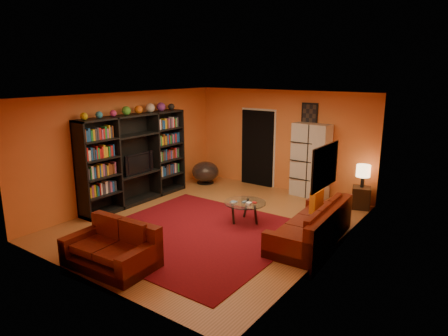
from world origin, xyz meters
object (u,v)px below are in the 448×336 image
Objects in this scene: coffee_table at (245,204)px; side_table at (361,198)px; bowl_chair at (205,172)px; entertainment_unit at (135,159)px; sofa at (315,228)px; table_lamp at (363,171)px; storage_cabinet at (310,161)px; tv at (137,163)px; loveseat at (114,248)px.

coffee_table is 1.73× the size of side_table.
bowl_chair reaches higher than side_table.
entertainment_unit is at bearing -172.68° from coffee_table.
sofa is at bearing 3.63° from entertainment_unit.
storage_cabinet is at bearing 173.94° from table_lamp.
side_table is at bearing 5.88° from bowl_chair.
bowl_chair is (-2.85, -0.57, -0.59)m from storage_cabinet.
bowl_chair is (0.34, 2.23, -0.73)m from entertainment_unit.
tv is at bearing -133.26° from storage_cabinet.
table_lamp is at bearing 0.00° from side_table.
coffee_table is at bearing -126.31° from side_table.
storage_cabinet is at bearing -15.03° from loveseat.
storage_cabinet is 3.66× the size of side_table.
entertainment_unit is 4.49m from sofa.
coffee_table is (2.79, 0.38, -0.58)m from tv.
bowl_chair is at bearing -174.12° from table_lamp.
storage_cabinet is (0.35, 2.44, 0.52)m from coffee_table.
sofa is (4.36, 0.29, -0.68)m from tv.
tv is at bearing 37.23° from loveseat.
loveseat is 5.37m from storage_cabinet.
sofa is 4.52m from bowl_chair.
entertainment_unit is at bearing -179.53° from sofa.
tv is 5.21m from table_lamp.
entertainment_unit is 2.94m from coffee_table.
loveseat is 5.62m from side_table.
sofa is 4.49× the size of side_table.
storage_cabinet is (3.19, 2.80, -0.13)m from entertainment_unit.
entertainment_unit is 1.34× the size of sofa.
entertainment_unit reaches higher than loveseat.
bowl_chair is 1.50× the size of side_table.
loveseat is 2.88m from coffee_table.
tv is 1.14× the size of bowl_chair.
tv is at bearing -149.17° from side_table.
bowl_chair is at bearing 17.57° from loveseat.
storage_cabinet is at bearing 173.94° from side_table.
tv is 2.35m from bowl_chair.
sofa is at bearing -25.52° from bowl_chair.
tv is at bearing -179.33° from sofa.
side_table is 0.62m from table_lamp.
sofa reaches higher than coffee_table.
sofa is 1.48× the size of loveseat.
bowl_chair is at bearing -7.29° from tv.
entertainment_unit is 0.10m from tv.
coffee_table is at bearing -93.30° from storage_cabinet.
loveseat is at bearing -69.13° from bowl_chair.
table_lamp is (0.11, 2.38, 0.58)m from sofa.
tv is 1.71× the size of side_table.
coffee_table is at bearing -36.63° from bowl_chair.
bowl_chair is (-1.77, 4.64, 0.04)m from loveseat.
coffee_table is at bearing 7.32° from entertainment_unit.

